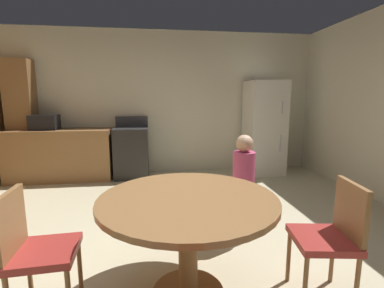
% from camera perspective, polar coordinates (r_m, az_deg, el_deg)
% --- Properties ---
extents(ground_plane, '(14.00, 14.00, 0.00)m').
position_cam_1_polar(ground_plane, '(2.76, -2.19, -22.09)').
color(ground_plane, beige).
extents(wall_back, '(6.12, 0.12, 2.70)m').
position_cam_1_polar(wall_back, '(5.46, -5.50, 8.48)').
color(wall_back, beige).
rests_on(wall_back, ground).
extents(kitchen_counter, '(1.76, 0.60, 0.90)m').
position_cam_1_polar(kitchen_counter, '(5.42, -25.47, -2.01)').
color(kitchen_counter, olive).
rests_on(kitchen_counter, ground).
extents(pantry_column, '(0.44, 0.36, 2.10)m').
position_cam_1_polar(pantry_column, '(5.74, -31.64, 4.16)').
color(pantry_column, olive).
rests_on(pantry_column, ground).
extents(oven_range, '(0.60, 0.60, 1.10)m').
position_cam_1_polar(oven_range, '(5.17, -12.40, -1.60)').
color(oven_range, black).
rests_on(oven_range, ground).
extents(refrigerator, '(0.68, 0.68, 1.76)m').
position_cam_1_polar(refrigerator, '(5.45, 14.68, 3.26)').
color(refrigerator, silver).
rests_on(refrigerator, ground).
extents(microwave, '(0.44, 0.32, 0.26)m').
position_cam_1_polar(microwave, '(5.42, -28.24, 3.99)').
color(microwave, black).
rests_on(microwave, kitchen_counter).
extents(dining_table, '(1.26, 1.26, 0.76)m').
position_cam_1_polar(dining_table, '(2.02, -0.75, -14.96)').
color(dining_table, olive).
rests_on(dining_table, ground).
extents(chair_east, '(0.46, 0.46, 0.87)m').
position_cam_1_polar(chair_east, '(2.28, 27.08, -16.06)').
color(chair_east, olive).
rests_on(chair_east, ground).
extents(chair_west, '(0.42, 0.42, 0.87)m').
position_cam_1_polar(chair_west, '(2.15, -30.11, -17.85)').
color(chair_west, olive).
rests_on(chair_west, ground).
extents(person_child, '(0.31, 0.31, 1.09)m').
position_cam_1_polar(person_child, '(2.84, 10.58, -8.38)').
color(person_child, '#665B51').
rests_on(person_child, ground).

